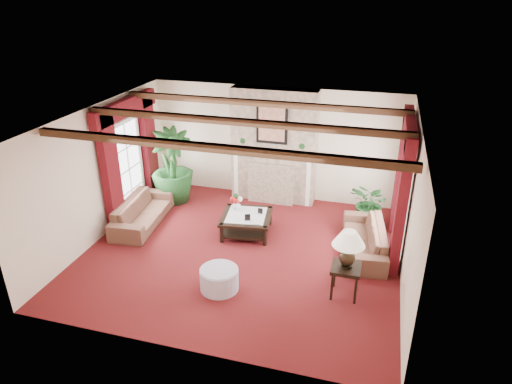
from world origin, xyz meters
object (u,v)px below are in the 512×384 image
(potted_palm, at_px, (173,181))
(coffee_table, at_px, (246,224))
(sofa_left, at_px, (142,208))
(sofa_right, at_px, (365,234))
(ottoman, at_px, (219,279))
(side_table, at_px, (345,281))

(potted_palm, height_order, coffee_table, potted_palm)
(sofa_left, height_order, potted_palm, potted_palm)
(potted_palm, bearing_deg, coffee_table, -26.16)
(sofa_right, height_order, ottoman, sofa_right)
(side_table, bearing_deg, coffee_table, 144.59)
(sofa_right, relative_size, coffee_table, 1.94)
(side_table, relative_size, ottoman, 0.85)
(coffee_table, relative_size, side_table, 1.79)
(potted_palm, distance_m, ottoman, 3.80)
(side_table, xyz_separation_m, ottoman, (-2.09, -0.42, -0.09))
(sofa_right, height_order, side_table, sofa_right)
(sofa_right, bearing_deg, side_table, -15.60)
(coffee_table, relative_size, ottoman, 1.53)
(side_table, bearing_deg, sofa_right, 81.54)
(sofa_right, distance_m, side_table, 1.53)
(potted_palm, xyz_separation_m, ottoman, (2.26, -3.04, -0.30))
(ottoman, bearing_deg, sofa_left, 143.77)
(sofa_left, bearing_deg, sofa_right, -93.48)
(coffee_table, xyz_separation_m, ottoman, (0.11, -1.99, -0.01))
(ottoman, bearing_deg, side_table, 11.31)
(potted_palm, relative_size, ottoman, 2.97)
(sofa_right, height_order, coffee_table, sofa_right)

